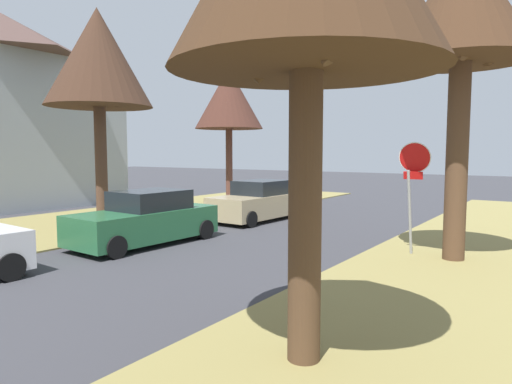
{
  "coord_description": "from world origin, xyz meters",
  "views": [
    {
      "loc": [
        8.0,
        2.38,
        2.7
      ],
      "look_at": [
        1.42,
        11.9,
        1.68
      ],
      "focal_mm": 31.8,
      "sensor_mm": 36.0,
      "label": 1
    }
  ],
  "objects_px": {
    "stop_sign_far": "(413,174)",
    "parked_sedan_tan": "(259,202)",
    "street_tree_left_mid_b": "(98,59)",
    "street_tree_left_far": "(229,99)",
    "parked_sedan_green": "(146,220)",
    "street_tree_right_mid_b": "(463,7)"
  },
  "relations": [
    {
      "from": "street_tree_left_mid_b",
      "to": "parked_sedan_tan",
      "type": "bearing_deg",
      "value": 50.69
    },
    {
      "from": "street_tree_right_mid_b",
      "to": "street_tree_left_far",
      "type": "xyz_separation_m",
      "value": [
        -11.74,
        5.98,
        -0.83
      ]
    },
    {
      "from": "street_tree_right_mid_b",
      "to": "parked_sedan_green",
      "type": "xyz_separation_m",
      "value": [
        -7.91,
        -2.89,
        -5.41
      ]
    },
    {
      "from": "parked_sedan_green",
      "to": "street_tree_left_mid_b",
      "type": "bearing_deg",
      "value": 161.39
    },
    {
      "from": "parked_sedan_tan",
      "to": "stop_sign_far",
      "type": "bearing_deg",
      "value": -23.22
    },
    {
      "from": "stop_sign_far",
      "to": "street_tree_left_far",
      "type": "distance_m",
      "value": 12.65
    },
    {
      "from": "street_tree_left_far",
      "to": "parked_sedan_green",
      "type": "height_order",
      "value": "street_tree_left_far"
    },
    {
      "from": "street_tree_left_mid_b",
      "to": "parked_sedan_tan",
      "type": "height_order",
      "value": "street_tree_left_mid_b"
    },
    {
      "from": "parked_sedan_green",
      "to": "street_tree_left_far",
      "type": "bearing_deg",
      "value": 113.34
    },
    {
      "from": "parked_sedan_green",
      "to": "parked_sedan_tan",
      "type": "relative_size",
      "value": 1.0
    },
    {
      "from": "street_tree_left_mid_b",
      "to": "street_tree_left_far",
      "type": "xyz_separation_m",
      "value": [
        -0.13,
        7.63,
        -0.67
      ]
    },
    {
      "from": "street_tree_right_mid_b",
      "to": "stop_sign_far",
      "type": "bearing_deg",
      "value": 178.89
    },
    {
      "from": "street_tree_right_mid_b",
      "to": "street_tree_left_far",
      "type": "relative_size",
      "value": 1.13
    },
    {
      "from": "stop_sign_far",
      "to": "street_tree_left_mid_b",
      "type": "height_order",
      "value": "street_tree_left_mid_b"
    },
    {
      "from": "stop_sign_far",
      "to": "street_tree_left_far",
      "type": "relative_size",
      "value": 0.43
    },
    {
      "from": "street_tree_right_mid_b",
      "to": "parked_sedan_green",
      "type": "height_order",
      "value": "street_tree_right_mid_b"
    },
    {
      "from": "stop_sign_far",
      "to": "parked_sedan_tan",
      "type": "distance_m",
      "value": 7.55
    },
    {
      "from": "parked_sedan_green",
      "to": "parked_sedan_tan",
      "type": "height_order",
      "value": "same"
    },
    {
      "from": "parked_sedan_green",
      "to": "parked_sedan_tan",
      "type": "distance_m",
      "value": 5.83
    },
    {
      "from": "street_tree_left_mid_b",
      "to": "street_tree_left_far",
      "type": "height_order",
      "value": "street_tree_left_mid_b"
    },
    {
      "from": "street_tree_right_mid_b",
      "to": "parked_sedan_green",
      "type": "bearing_deg",
      "value": -159.94
    },
    {
      "from": "street_tree_left_mid_b",
      "to": "street_tree_left_far",
      "type": "relative_size",
      "value": 1.13
    }
  ]
}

